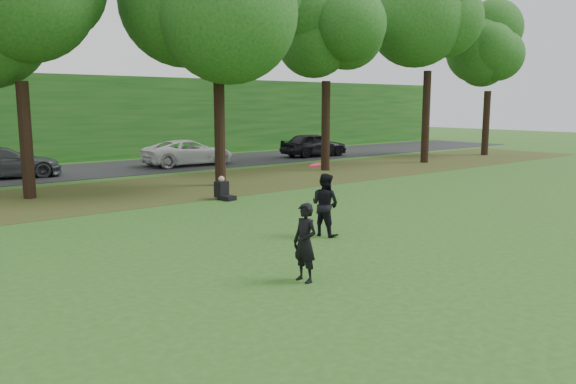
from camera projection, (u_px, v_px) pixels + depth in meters
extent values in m
plane|color=#2C5019|center=(381.00, 272.00, 11.25)|extent=(120.00, 120.00, 0.00)
cube|color=#413817|center=(121.00, 193.00, 21.21)|extent=(60.00, 7.00, 0.01)
cube|color=black|center=(55.00, 173.00, 27.35)|extent=(70.00, 7.00, 0.02)
cube|color=#154C17|center=(19.00, 119.00, 31.56)|extent=(70.00, 3.00, 5.00)
imported|color=black|center=(305.00, 243.00, 10.54)|extent=(0.39, 0.57, 1.51)
imported|color=black|center=(325.00, 205.00, 14.25)|extent=(0.76, 0.89, 1.60)
imported|color=#44484C|center=(3.00, 163.00, 25.19)|extent=(5.05, 2.61, 1.40)
imported|color=silver|center=(189.00, 152.00, 30.61)|extent=(5.04, 2.45, 1.38)
imported|color=black|center=(314.00, 145.00, 35.71)|extent=(4.53, 2.14, 1.50)
cylinder|color=#F41446|center=(315.00, 165.00, 12.78)|extent=(0.37, 0.38, 0.11)
cube|color=black|center=(227.00, 198.00, 19.62)|extent=(0.49, 0.62, 0.16)
cube|color=black|center=(222.00, 189.00, 19.76)|extent=(0.47, 0.41, 0.56)
sphere|color=tan|center=(221.00, 179.00, 19.70)|extent=(0.22, 0.22, 0.22)
cylinder|color=black|center=(26.00, 141.00, 19.72)|extent=(0.44, 0.44, 4.12)
cylinder|color=black|center=(220.00, 129.00, 22.81)|extent=(0.44, 0.44, 4.62)
cylinder|color=black|center=(326.00, 126.00, 28.10)|extent=(0.44, 0.44, 4.45)
sphere|color=#154C17|center=(327.00, 19.00, 27.30)|extent=(6.20, 6.20, 6.20)
cylinder|color=black|center=(426.00, 117.00, 31.80)|extent=(0.44, 0.44, 5.17)
sphere|color=#154C17|center=(430.00, 7.00, 30.86)|extent=(7.40, 7.40, 7.40)
cylinder|color=black|center=(486.00, 123.00, 36.62)|extent=(0.44, 0.44, 4.16)
sphere|color=#154C17|center=(490.00, 47.00, 35.86)|extent=(5.60, 5.60, 5.60)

